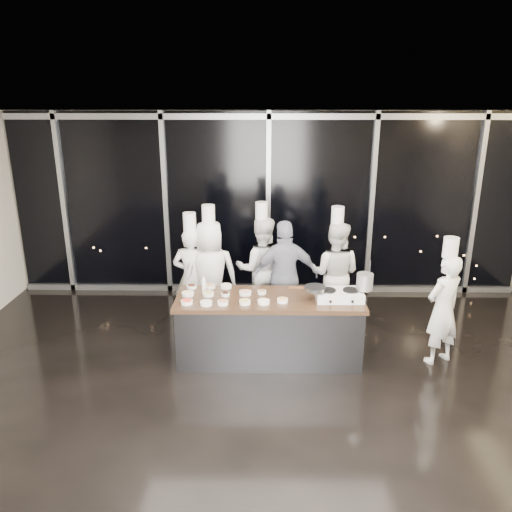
{
  "coord_description": "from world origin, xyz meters",
  "views": [
    {
      "loc": [
        -0.08,
        -5.18,
        3.43
      ],
      "look_at": [
        -0.18,
        1.2,
        1.37
      ],
      "focal_mm": 35.0,
      "sensor_mm": 36.0,
      "label": 1
    }
  ],
  "objects": [
    {
      "name": "ground",
      "position": [
        0.0,
        0.0,
        0.0
      ],
      "size": [
        9.0,
        9.0,
        0.0
      ],
      "primitive_type": "plane",
      "color": "black",
      "rests_on": "ground"
    },
    {
      "name": "stock_pot",
      "position": [
        1.23,
        0.85,
        1.15
      ],
      "size": [
        0.22,
        0.22,
        0.21
      ],
      "primitive_type": "cylinder",
      "rotation": [
        0.0,
        0.0,
        0.02
      ],
      "color": "#B2B2B4",
      "rests_on": "stove"
    },
    {
      "name": "chef_side",
      "position": [
        2.28,
        0.87,
        0.78
      ],
      "size": [
        0.66,
        0.58,
        1.74
      ],
      "rotation": [
        0.0,
        0.0,
        3.64
      ],
      "color": "silver",
      "rests_on": "ground"
    },
    {
      "name": "chef_left",
      "position": [
        -0.88,
        1.87,
        0.86
      ],
      "size": [
        0.92,
        0.69,
        1.93
      ],
      "rotation": [
        0.0,
        0.0,
        3.33
      ],
      "color": "silver",
      "rests_on": "ground"
    },
    {
      "name": "chef_right",
      "position": [
        1.02,
        2.04,
        0.83
      ],
      "size": [
        0.95,
        0.84,
        1.87
      ],
      "rotation": [
        0.0,
        0.0,
        2.83
      ],
      "color": "silver",
      "rests_on": "ground"
    },
    {
      "name": "chef_center",
      "position": [
        -0.11,
        2.21,
        0.85
      ],
      "size": [
        0.85,
        0.68,
        1.9
      ],
      "rotation": [
        0.0,
        0.0,
        3.2
      ],
      "color": "silver",
      "rests_on": "ground"
    },
    {
      "name": "prep_bowls",
      "position": [
        -0.59,
        0.9,
        0.93
      ],
      "size": [
        1.4,
        0.74,
        0.05
      ],
      "color": "white",
      "rests_on": "demo_counter"
    },
    {
      "name": "chef_far_left",
      "position": [
        -1.16,
        1.9,
        0.81
      ],
      "size": [
        0.61,
        0.44,
        1.8
      ],
      "rotation": [
        0.0,
        0.0,
        3.03
      ],
      "color": "silver",
      "rests_on": "ground"
    },
    {
      "name": "frying_pan",
      "position": [
        0.58,
        0.82,
        1.06
      ],
      "size": [
        0.49,
        0.28,
        0.05
      ],
      "rotation": [
        0.0,
        0.0,
        0.02
      ],
      "color": "slate",
      "rests_on": "stove"
    },
    {
      "name": "guest",
      "position": [
        0.25,
        1.81,
        0.86
      ],
      "size": [
        1.06,
        0.58,
        1.71
      ],
      "rotation": [
        0.0,
        0.0,
        3.31
      ],
      "color": "#141A39",
      "rests_on": "ground"
    },
    {
      "name": "stove",
      "position": [
        0.91,
        0.85,
        0.96
      ],
      "size": [
        0.61,
        0.4,
        0.14
      ],
      "rotation": [
        0.0,
        0.0,
        0.02
      ],
      "color": "silver",
      "rests_on": "demo_counter"
    },
    {
      "name": "demo_counter",
      "position": [
        0.0,
        0.9,
        0.45
      ],
      "size": [
        2.46,
        0.86,
        0.9
      ],
      "color": "#35363A",
      "rests_on": "ground"
    },
    {
      "name": "squeeze_bottle",
      "position": [
        -0.88,
        1.1,
        1.01
      ],
      "size": [
        0.06,
        0.06,
        0.22
      ],
      "color": "white",
      "rests_on": "demo_counter"
    },
    {
      "name": "window_wall",
      "position": [
        0.0,
        3.43,
        1.6
      ],
      "size": [
        8.9,
        0.11,
        3.2
      ],
      "color": "black",
      "rests_on": "ground"
    },
    {
      "name": "room_shell",
      "position": [
        0.18,
        0.0,
        2.25
      ],
      "size": [
        9.02,
        7.02,
        3.21
      ],
      "color": "beige",
      "rests_on": "ground"
    }
  ]
}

